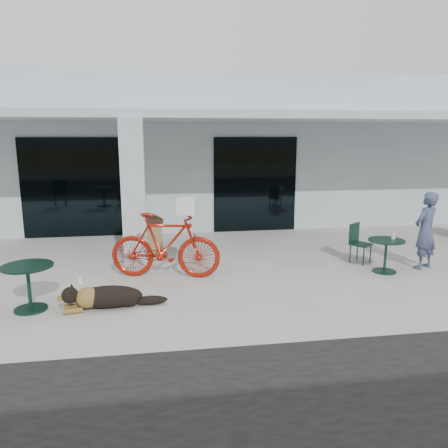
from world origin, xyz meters
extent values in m
plane|color=#BBB9B0|center=(0.00, 0.00, 0.00)|extent=(80.00, 80.00, 0.00)
cube|color=silver|center=(0.00, 8.50, 2.25)|extent=(22.00, 7.00, 4.50)
cube|color=black|center=(-3.20, 4.98, 1.35)|extent=(2.80, 0.06, 2.70)
cube|color=black|center=(1.80, 4.98, 1.35)|extent=(2.40, 0.06, 2.70)
cube|color=silver|center=(-1.50, 2.30, 1.56)|extent=(0.50, 0.50, 3.12)
cube|color=silver|center=(0.00, 3.60, 3.21)|extent=(22.00, 2.80, 0.18)
imported|color=#A61C0D|center=(-0.87, 1.08, 0.65)|extent=(2.23, 1.06, 1.29)
cube|color=white|center=(-0.43, 0.98, 1.44)|extent=(0.45, 0.55, 0.29)
cylinder|color=white|center=(-2.49, 0.95, 0.05)|extent=(0.10, 0.10, 0.11)
imported|color=#3C4666|center=(4.51, 0.85, 0.81)|extent=(0.70, 0.61, 1.62)
cylinder|color=white|center=(3.75, 0.78, 0.74)|extent=(0.10, 0.10, 0.11)
camera|label=1|loc=(-0.99, -7.27, 2.79)|focal=35.00mm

